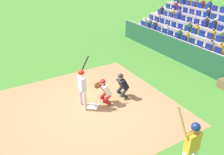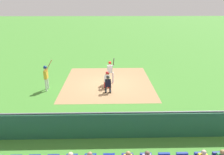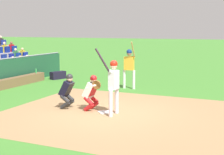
{
  "view_description": "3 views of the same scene",
  "coord_description": "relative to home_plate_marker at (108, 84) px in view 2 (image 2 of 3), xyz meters",
  "views": [
    {
      "loc": [
        -7.57,
        3.54,
        5.81
      ],
      "look_at": [
        0.08,
        -0.99,
        1.13
      ],
      "focal_mm": 36.92,
      "sensor_mm": 36.0,
      "label": 1
    },
    {
      "loc": [
        -0.04,
        -15.56,
        6.28
      ],
      "look_at": [
        0.32,
        -0.61,
        0.82
      ],
      "focal_mm": 33.8,
      "sensor_mm": 36.0,
      "label": 2
    },
    {
      "loc": [
        9.9,
        4.64,
        2.83
      ],
      "look_at": [
        -0.56,
        -0.0,
        1.13
      ],
      "focal_mm": 52.99,
      "sensor_mm": 36.0,
      "label": 3
    }
  ],
  "objects": [
    {
      "name": "ground_plane",
      "position": [
        0.0,
        0.0,
        -0.02
      ],
      "size": [
        160.0,
        160.0,
        0.0
      ],
      "primitive_type": "plane",
      "color": "#42842F"
    },
    {
      "name": "infield_dirt_patch",
      "position": [
        0.0,
        0.5,
        -0.01
      ],
      "size": [
        7.05,
        7.7,
        0.01
      ],
      "primitive_type": "cube",
      "rotation": [
        0.0,
        0.0,
        -0.0
      ],
      "color": "#A27D53",
      "rests_on": "ground_plane"
    },
    {
      "name": "home_plate_marker",
      "position": [
        0.0,
        0.0,
        0.0
      ],
      "size": [
        0.62,
        0.62,
        0.02
      ],
      "primitive_type": "cube",
      "rotation": [
        0.0,
        0.0,
        0.79
      ],
      "color": "white",
      "rests_on": "infield_dirt_patch"
    },
    {
      "name": "batter_at_plate",
      "position": [
        0.18,
        0.38,
        1.12
      ],
      "size": [
        0.65,
        0.65,
        2.21
      ],
      "color": "silver",
      "rests_on": "ground_plane"
    },
    {
      "name": "catcher_crouching",
      "position": [
        -0.05,
        -0.54,
        0.69
      ],
      "size": [
        0.49,
        0.71,
        1.27
      ],
      "color": "red",
      "rests_on": "ground_plane"
    },
    {
      "name": "home_plate_umpire",
      "position": [
        0.01,
        -1.48,
        0.68
      ],
      "size": [
        0.48,
        0.5,
        1.27
      ],
      "color": "#272628",
      "rests_on": "ground_plane"
    },
    {
      "name": "dugout_wall",
      "position": [
        0.0,
        -6.85,
        0.64
      ],
      "size": [
        15.21,
        0.24,
        1.38
      ],
      "color": "#205237",
      "rests_on": "ground_plane"
    },
    {
      "name": "dugout_bench",
      "position": [
        -3.33,
        -6.3,
        0.2
      ],
      "size": [
        3.49,
        0.4,
        0.44
      ],
      "primitive_type": "cube",
      "color": "brown",
      "rests_on": "ground_plane"
    },
    {
      "name": "water_bottle_on_bench",
      "position": [
        -4.53,
        -6.23,
        0.55
      ],
      "size": [
        0.07,
        0.07,
        0.26
      ],
      "primitive_type": "cylinder",
      "color": "green",
      "rests_on": "dugout_bench"
    },
    {
      "name": "equipment_duffel_bag",
      "position": [
        -5.75,
        -5.65,
        0.2
      ],
      "size": [
        0.97,
        0.64,
        0.43
      ],
      "primitive_type": "cube",
      "rotation": [
        0.0,
        0.0,
        -0.34
      ],
      "color": "black",
      "rests_on": "ground_plane"
    },
    {
      "name": "on_deck_batter",
      "position": [
        -4.53,
        -0.88,
        1.16
      ],
      "size": [
        0.62,
        0.63,
        2.25
      ],
      "color": "silver",
      "rests_on": "ground_plane"
    }
  ]
}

